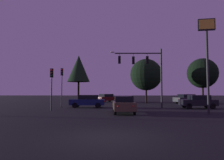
{
  "coord_description": "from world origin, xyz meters",
  "views": [
    {
      "loc": [
        0.37,
        -8.42,
        1.85
      ],
      "look_at": [
        -0.04,
        18.39,
        3.46
      ],
      "focal_mm": 32.69,
      "sensor_mm": 36.0,
      "label": 1
    }
  ],
  "objects": [
    {
      "name": "car_crossing_right",
      "position": [
        9.89,
        15.17,
        0.79
      ],
      "size": [
        4.02,
        1.82,
        1.52
      ],
      "color": "black",
      "rests_on": "ground"
    },
    {
      "name": "car_parked_lot",
      "position": [
        12.19,
        25.36,
        0.8
      ],
      "size": [
        4.86,
        3.44,
        1.52
      ],
      "color": "#232328",
      "rests_on": "ground"
    },
    {
      "name": "tree_left_far",
      "position": [
        5.69,
        26.56,
        4.85
      ],
      "size": [
        5.44,
        5.44,
        7.57
      ],
      "color": "black",
      "rests_on": "ground"
    },
    {
      "name": "tree_center_horizon",
      "position": [
        16.3,
        28.8,
        5.3
      ],
      "size": [
        5.44,
        5.44,
        8.03
      ],
      "color": "black",
      "rests_on": "ground"
    },
    {
      "name": "ground_plane",
      "position": [
        0.0,
        24.5,
        0.0
      ],
      "size": [
        168.0,
        168.0,
        0.0
      ],
      "primitive_type": "plane",
      "color": "black",
      "rests_on": "ground"
    },
    {
      "name": "traffic_light_corner_left",
      "position": [
        -6.25,
        16.68,
        3.39
      ],
      "size": [
        0.34,
        0.37,
        4.82
      ],
      "color": "#232326",
      "rests_on": "ground"
    },
    {
      "name": "traffic_signal_mast_arm",
      "position": [
        3.91,
        15.55,
        4.91
      ],
      "size": [
        6.17,
        0.4,
        7.0
      ],
      "color": "#232326",
      "rests_on": "ground"
    },
    {
      "name": "store_sign_illuminated",
      "position": [
        8.25,
        8.94,
        5.89
      ],
      "size": [
        1.42,
        0.45,
        8.17
      ],
      "color": "#232326",
      "rests_on": "ground"
    },
    {
      "name": "car_crossing_left",
      "position": [
        -2.95,
        16.2,
        0.79
      ],
      "size": [
        4.2,
        1.77,
        1.52
      ],
      "color": "#0F1947",
      "rests_on": "ground"
    },
    {
      "name": "car_nearside_lane",
      "position": [
        1.09,
        9.79,
        0.8
      ],
      "size": [
        1.94,
        4.59,
        1.52
      ],
      "color": "#473828",
      "rests_on": "ground"
    },
    {
      "name": "car_far_lane",
      "position": [
        -1.21,
        29.93,
        0.8
      ],
      "size": [
        4.29,
        4.21,
        1.52
      ],
      "color": "#4C0F0F",
      "rests_on": "ground"
    },
    {
      "name": "tree_behind_sign",
      "position": [
        -7.7,
        36.27,
        7.05
      ],
      "size": [
        4.94,
        4.94,
        10.01
      ],
      "color": "black",
      "rests_on": "ground"
    },
    {
      "name": "traffic_light_corner_right",
      "position": [
        -6.03,
        11.95,
        3.01
      ],
      "size": [
        0.33,
        0.37,
        4.24
      ],
      "color": "#232326",
      "rests_on": "ground"
    }
  ]
}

